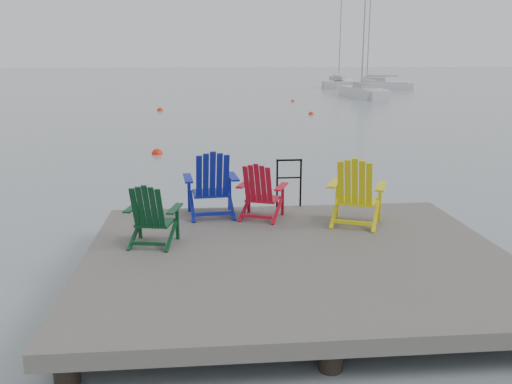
{
  "coord_description": "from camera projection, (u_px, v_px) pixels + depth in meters",
  "views": [
    {
      "loc": [
        -1.24,
        -7.2,
        3.19
      ],
      "look_at": [
        -0.38,
        2.22,
        0.85
      ],
      "focal_mm": 38.0,
      "sensor_mm": 36.0,
      "label": 1
    }
  ],
  "objects": [
    {
      "name": "chair_red",
      "position": [
        261.0,
        191.0,
        9.23
      ],
      "size": [
        0.95,
        0.9,
        0.98
      ],
      "rotation": [
        0.0,
        0.0,
        -0.37
      ],
      "color": "#B10D22",
      "rests_on": "dock"
    },
    {
      "name": "buoy_c",
      "position": [
        311.0,
        114.0,
        31.77
      ],
      "size": [
        0.33,
        0.33,
        0.33
      ],
      "primitive_type": "sphere",
      "color": "red",
      "rests_on": "ground"
    },
    {
      "name": "chair_green",
      "position": [
        152.0,
        214.0,
        7.9
      ],
      "size": [
        0.85,
        0.8,
        0.94
      ],
      "rotation": [
        0.0,
        0.0,
        -0.21
      ],
      "color": "#0A371A",
      "rests_on": "dock"
    },
    {
      "name": "buoy_a",
      "position": [
        157.0,
        154.0,
        18.56
      ],
      "size": [
        0.38,
        0.38,
        0.38
      ],
      "primitive_type": "sphere",
      "color": "red",
      "rests_on": "ground"
    },
    {
      "name": "chair_blue",
      "position": [
        211.0,
        184.0,
        9.35
      ],
      "size": [
        0.99,
        0.92,
        1.16
      ],
      "rotation": [
        0.0,
        0.0,
        0.09
      ],
      "color": "navy",
      "rests_on": "dock"
    },
    {
      "name": "chair_yellow",
      "position": [
        356.0,
        191.0,
        8.86
      ],
      "size": [
        1.11,
        1.06,
        1.14
      ],
      "rotation": [
        0.0,
        0.0,
        -0.39
      ],
      "color": "#D7C90B",
      "rests_on": "dock"
    },
    {
      "name": "sailboat_near",
      "position": [
        363.0,
        93.0,
        46.0
      ],
      "size": [
        2.35,
        7.51,
        10.36
      ],
      "rotation": [
        0.0,
        0.0,
        0.06
      ],
      "color": "silver",
      "rests_on": "ground"
    },
    {
      "name": "sailboat_far",
      "position": [
        371.0,
        85.0,
        58.54
      ],
      "size": [
        8.2,
        4.97,
        11.11
      ],
      "rotation": [
        0.0,
        0.0,
        1.18
      ],
      "color": "silver",
      "rests_on": "ground"
    },
    {
      "name": "buoy_b",
      "position": [
        160.0,
        111.0,
        34.04
      ],
      "size": [
        0.39,
        0.39,
        0.39
      ],
      "primitive_type": "sphere",
      "color": "red",
      "rests_on": "ground"
    },
    {
      "name": "sailboat_mid",
      "position": [
        338.0,
        84.0,
        62.59
      ],
      "size": [
        5.26,
        8.5,
        11.5
      ],
      "rotation": [
        0.0,
        0.0,
        -0.4
      ],
      "color": "silver",
      "rests_on": "ground"
    },
    {
      "name": "handrail",
      "position": [
        289.0,
        178.0,
        9.98
      ],
      "size": [
        0.48,
        0.04,
        0.9
      ],
      "color": "black",
      "rests_on": "dock"
    },
    {
      "name": "buoy_d",
      "position": [
        293.0,
        101.0,
        41.31
      ],
      "size": [
        0.32,
        0.32,
        0.32
      ],
      "primitive_type": "sphere",
      "color": "#D33F0C",
      "rests_on": "ground"
    },
    {
      "name": "ground",
      "position": [
        296.0,
        285.0,
        7.83
      ],
      "size": [
        400.0,
        400.0,
        0.0
      ],
      "primitive_type": "plane",
      "color": "gray",
      "rests_on": "ground"
    },
    {
      "name": "dock",
      "position": [
        297.0,
        262.0,
        7.75
      ],
      "size": [
        6.0,
        5.0,
        1.4
      ],
      "color": "#302D2A",
      "rests_on": "ground"
    }
  ]
}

